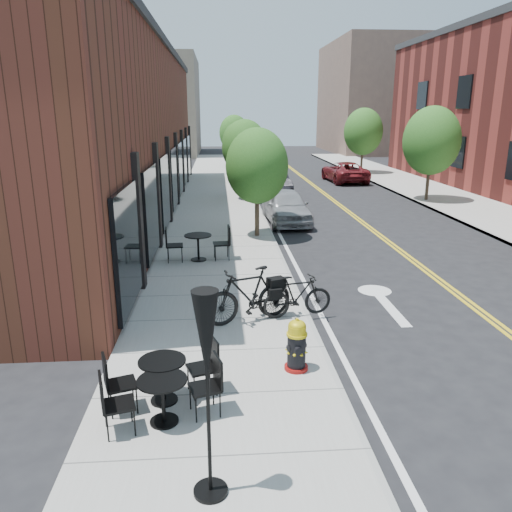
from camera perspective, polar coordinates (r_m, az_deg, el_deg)
name	(u,v)px	position (r m, az deg, el deg)	size (l,w,h in m)	color
ground	(324,352)	(9.79, 7.83, -10.85)	(120.00, 120.00, 0.00)	black
sidewalk_near	(218,231)	(19.02, -4.33, 2.83)	(4.00, 70.00, 0.12)	#9E9B93
building_near	(112,134)	(22.99, -16.14, 13.22)	(5.00, 28.00, 7.00)	#4C2618
bg_building_left	(161,107)	(56.84, -10.86, 16.43)	(8.00, 14.00, 10.00)	#726656
bg_building_right	(374,98)	(61.23, 13.35, 17.19)	(10.00, 16.00, 12.00)	brown
tree_near_a	(257,166)	(17.66, 0.12, 10.23)	(2.20, 2.20, 3.81)	#382B1E
tree_near_b	(245,147)	(25.61, -1.29, 12.30)	(2.30, 2.30, 3.98)	#382B1E
tree_near_c	(238,142)	(33.60, -2.04, 12.89)	(2.10, 2.10, 3.67)	#382B1E
tree_near_d	(234,133)	(41.57, -2.51, 13.86)	(2.40, 2.40, 4.11)	#382B1E
tree_far_b	(432,141)	(26.73, 19.42, 12.32)	(2.80, 2.80, 4.62)	#382B1E
tree_far_c	(363,132)	(38.04, 12.16, 13.72)	(2.80, 2.80, 4.62)	#382B1E
fire_hydrant	(297,345)	(8.71, 4.66, -10.15)	(0.54, 0.54, 0.95)	maroon
bicycle_left	(248,295)	(10.53, -0.90, -4.47)	(0.56, 1.98, 1.19)	black
bicycle_right	(297,296)	(10.87, 4.76, -4.56)	(0.44, 1.56, 0.94)	black
bistro_set_a	(163,394)	(7.45, -10.61, -15.28)	(1.70, 0.89, 0.89)	black
bistro_set_b	(163,374)	(7.93, -10.61, -13.15)	(1.72, 0.94, 0.90)	black
bistro_set_c	(198,244)	(15.01, -6.63, 1.41)	(1.91, 0.88, 1.02)	black
patio_umbrella	(207,353)	(5.48, -5.68, -10.96)	(0.41, 0.41, 2.52)	black
parked_car_a	(286,206)	(20.64, 3.45, 5.70)	(1.64, 4.07, 1.39)	gray
parked_car_b	(271,182)	(27.54, 1.69, 8.49)	(1.61, 4.62, 1.52)	black
parked_car_c	(261,163)	(37.70, 0.57, 10.59)	(2.21, 5.44, 1.58)	#B0B0B5
parked_car_far	(344,172)	(33.64, 10.07, 9.46)	(2.18, 4.72, 1.31)	maroon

